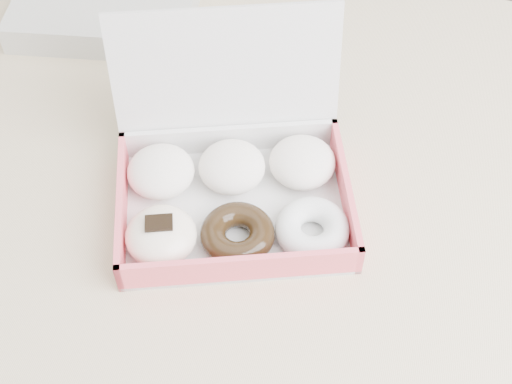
# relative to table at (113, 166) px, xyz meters

# --- Properties ---
(ground) EXTENTS (4.00, 4.00, 0.00)m
(ground) POSITION_rel_table_xyz_m (0.00, 0.00, -0.67)
(ground) COLOR black
(ground) RESTS_ON ground
(table) EXTENTS (1.20, 0.80, 0.75)m
(table) POSITION_rel_table_xyz_m (0.00, 0.00, 0.00)
(table) COLOR tan
(table) RESTS_ON ground
(donut_box) EXTENTS (0.33, 0.31, 0.19)m
(donut_box) POSITION_rel_table_xyz_m (0.19, -0.08, 0.11)
(donut_box) COLOR silver
(donut_box) RESTS_ON table
(newspapers) EXTENTS (0.29, 0.25, 0.04)m
(newspapers) POSITION_rel_table_xyz_m (-0.08, 0.22, 0.10)
(newspapers) COLOR silver
(newspapers) RESTS_ON table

